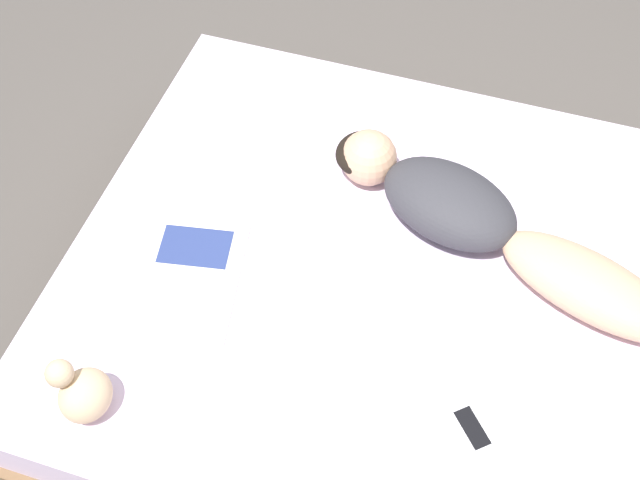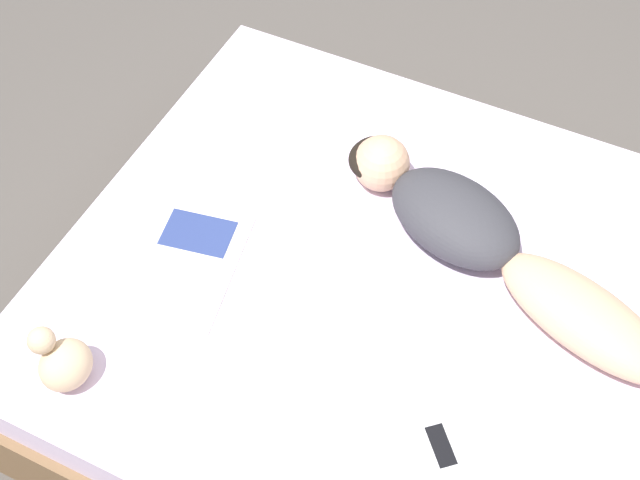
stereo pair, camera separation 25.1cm
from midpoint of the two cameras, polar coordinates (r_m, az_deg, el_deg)
ground_plane at (r=3.34m, az=7.06°, el=-8.14°), size 12.00×12.00×0.00m
bed at (r=3.13m, az=7.49°, el=-5.97°), size 1.94×2.33×0.49m
person at (r=2.98m, az=12.81°, el=-0.13°), size 0.65×1.29×0.20m
open_magazine at (r=2.98m, az=-6.21°, el=-1.47°), size 0.55×0.42×0.01m
cell_phone at (r=2.67m, az=10.49°, el=-13.02°), size 0.16×0.16×0.01m
plush_toy at (r=2.74m, az=-13.64°, el=-7.74°), size 0.17×0.18×0.21m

